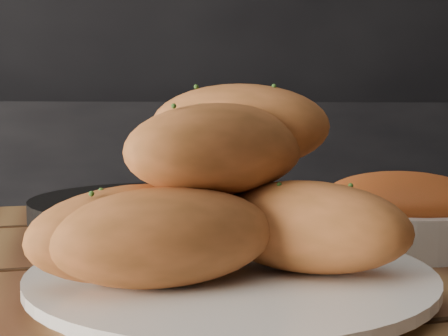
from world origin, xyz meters
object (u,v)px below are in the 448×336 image
skillet (164,218)px  bowl (402,212)px  bread_rolls (213,197)px  plate (231,279)px

skillet → bowl: 0.24m
bread_rolls → bowl: size_ratio=1.53×
plate → bowl: bearing=28.7°
skillet → bowl: bowl is taller
bowl → plate: bearing=-151.3°
plate → skillet: skillet is taller
bread_rolls → skillet: size_ratio=0.71×
plate → bread_rolls: size_ratio=1.05×
bread_rolls → skillet: (-0.01, 0.19, -0.05)m
bowl → bread_rolls: bearing=-152.7°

